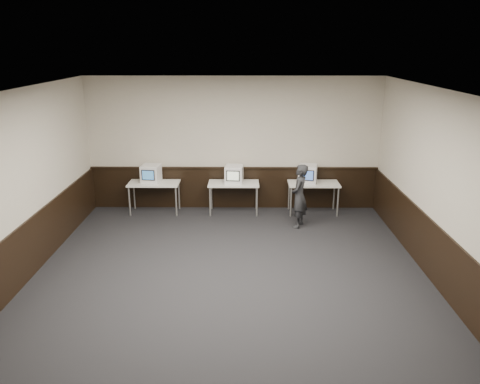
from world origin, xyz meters
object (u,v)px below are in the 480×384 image
Objects in this scene: desk_center at (234,186)px; emac_right at (308,174)px; desk_left at (154,185)px; emac_left at (151,174)px; person at (299,196)px; desk_right at (314,186)px; emac_center at (234,174)px.

desk_center is 2.30× the size of emac_right.
desk_center is at bearing 0.00° from desk_left.
emac_left is 0.34× the size of person.
desk_right is 2.30× the size of emac_right.
person is (3.42, -0.94, -0.25)m from emac_left.
person reaches higher than emac_right.
person reaches higher than desk_right.
emac_center is (1.97, -0.04, -0.00)m from emac_left.
desk_left is 3.48m from person.
emac_left is 3.56m from person.
desk_right is 2.50× the size of emac_center.
desk_center is (1.90, 0.00, 0.00)m from desk_left.
emac_left is 1.02× the size of emac_center.
person is at bearing -31.66° from desk_center.
desk_center is at bearing -101.54° from person.
emac_left is at bearing -168.16° from emac_right.
emac_right is at bearing 6.80° from emac_left.
emac_left reaches higher than desk_center.
emac_right is at bearing -177.41° from person.
emac_left is 1.97m from emac_center.
emac_right is (3.72, -0.00, 0.00)m from emac_left.
desk_right is at bearing 5.21° from emac_center.
person is (3.36, -0.90, 0.03)m from desk_left.
desk_left is 0.29m from emac_left.
person is (-0.30, -0.94, -0.25)m from emac_right.
emac_center is at bearing -166.72° from emac_right.
desk_left is 2.45× the size of emac_left.
desk_center is 0.84× the size of person.
emac_right is (-0.14, 0.04, 0.28)m from desk_right.
desk_left is at bearing -26.20° from emac_left.
desk_right is 0.84× the size of person.
desk_left is 1.00× the size of desk_center.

